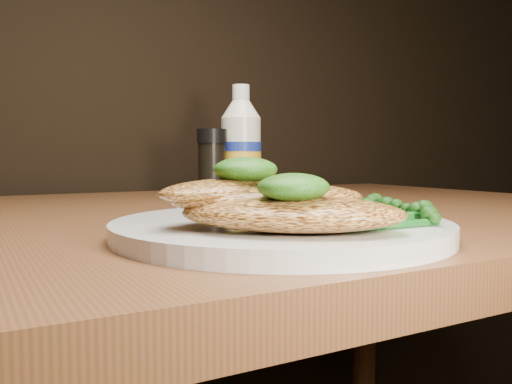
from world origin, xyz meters
TOP-DOWN VIEW (x-y plane):
  - plate at (-0.07, 0.81)m, footprint 0.30×0.30m
  - chicken_front at (-0.10, 0.74)m, footprint 0.19×0.18m
  - chicken_mid at (-0.09, 0.78)m, footprint 0.18×0.11m
  - chicken_back at (-0.12, 0.80)m, footprint 0.15×0.10m
  - pesto_front at (-0.10, 0.73)m, footprint 0.06×0.06m
  - pesto_back at (-0.11, 0.79)m, footprint 0.06×0.06m
  - broccolini_bundle at (-0.02, 0.76)m, footprint 0.17×0.15m
  - mayo_bottle at (0.08, 1.17)m, footprint 0.08×0.08m
  - pepper_grinder at (0.02, 1.15)m, footprint 0.06×0.06m

SIDE VIEW (x-z plane):
  - plate at x=-0.07m, z-range 0.75..0.77m
  - broccolini_bundle at x=-0.02m, z-range 0.77..0.79m
  - chicken_front at x=-0.10m, z-range 0.77..0.79m
  - chicken_mid at x=-0.09m, z-range 0.77..0.80m
  - chicken_back at x=-0.12m, z-range 0.78..0.80m
  - pesto_front at x=-0.10m, z-range 0.79..0.81m
  - pepper_grinder at x=0.02m, z-range 0.75..0.86m
  - pesto_back at x=-0.11m, z-range 0.80..0.82m
  - mayo_bottle at x=0.08m, z-range 0.75..0.93m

